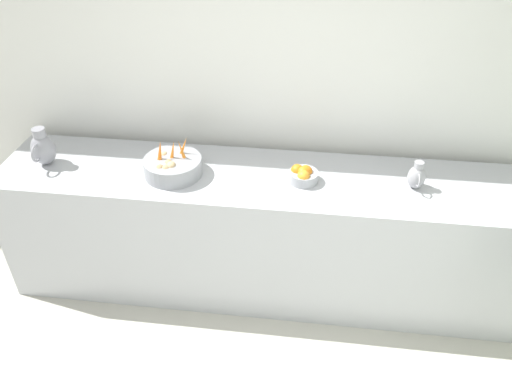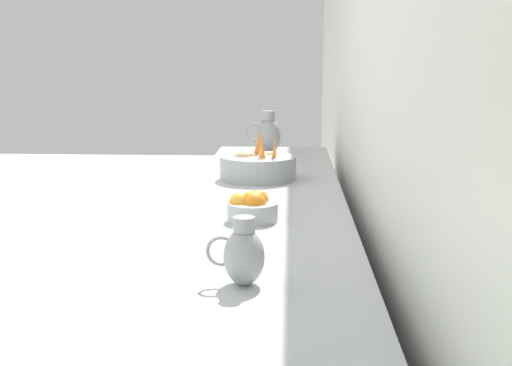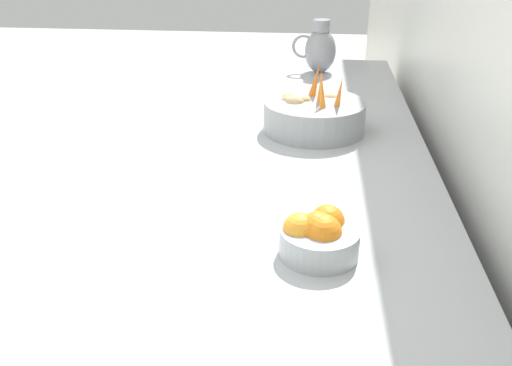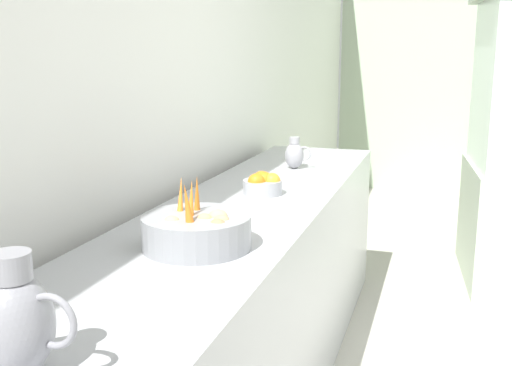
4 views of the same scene
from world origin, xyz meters
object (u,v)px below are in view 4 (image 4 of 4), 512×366
at_px(metal_pitcher_short, 295,154).
at_px(vegetable_colander, 197,231).
at_px(metal_pitcher_tall, 17,321).
at_px(orange_bowl, 263,184).

bearing_deg(metal_pitcher_short, vegetable_colander, -88.56).
bearing_deg(metal_pitcher_tall, orange_bowl, 90.07).
height_order(metal_pitcher_tall, metal_pitcher_short, metal_pitcher_tall).
bearing_deg(metal_pitcher_short, orange_bowl, -88.48).
distance_m(metal_pitcher_tall, metal_pitcher_short, 2.32).
xyz_separation_m(orange_bowl, metal_pitcher_tall, (0.00, -1.65, 0.07)).
bearing_deg(orange_bowl, metal_pitcher_tall, -89.93).
xyz_separation_m(orange_bowl, metal_pitcher_short, (-0.02, 0.67, 0.03)).
bearing_deg(vegetable_colander, metal_pitcher_short, 91.44).
relative_size(vegetable_colander, orange_bowl, 2.00).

